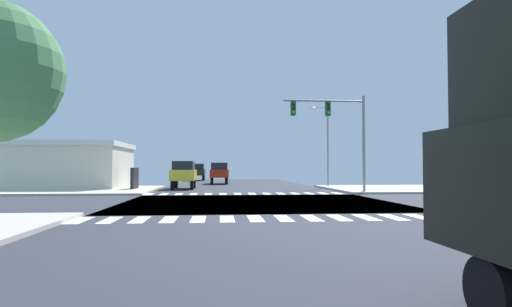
{
  "coord_description": "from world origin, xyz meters",
  "views": [
    {
      "loc": [
        -2.04,
        -22.49,
        1.79
      ],
      "look_at": [
        0.72,
        9.48,
        2.86
      ],
      "focal_mm": 30.28,
      "sensor_mm": 36.0,
      "label": 1
    }
  ],
  "objects_px": {
    "pickup_farside_1": "(219,172)",
    "suv_leading_1": "(184,172)",
    "street_lamp": "(325,138)",
    "traffic_signal_mast": "(334,121)",
    "bank_building": "(54,166)",
    "pickup_trailing_2": "(198,171)"
  },
  "relations": [
    {
      "from": "bank_building",
      "to": "pickup_trailing_2",
      "type": "xyz_separation_m",
      "value": [
        11.09,
        23.09,
        -0.68
      ]
    },
    {
      "from": "bank_building",
      "to": "suv_leading_1",
      "type": "distance_m",
      "value": 11.18
    },
    {
      "from": "street_lamp",
      "to": "bank_building",
      "type": "xyz_separation_m",
      "value": [
        -23.86,
        -0.94,
        -2.54
      ]
    },
    {
      "from": "traffic_signal_mast",
      "to": "pickup_farside_1",
      "type": "bearing_deg",
      "value": 113.3
    },
    {
      "from": "pickup_trailing_2",
      "to": "traffic_signal_mast",
      "type": "bearing_deg",
      "value": 109.03
    },
    {
      "from": "pickup_farside_1",
      "to": "traffic_signal_mast",
      "type": "bearing_deg",
      "value": 113.3
    },
    {
      "from": "traffic_signal_mast",
      "to": "street_lamp",
      "type": "height_order",
      "value": "street_lamp"
    },
    {
      "from": "traffic_signal_mast",
      "to": "pickup_farside_1",
      "type": "height_order",
      "value": "traffic_signal_mast"
    },
    {
      "from": "traffic_signal_mast",
      "to": "suv_leading_1",
      "type": "height_order",
      "value": "traffic_signal_mast"
    },
    {
      "from": "bank_building",
      "to": "suv_leading_1",
      "type": "xyz_separation_m",
      "value": [
        11.09,
        -1.24,
        -0.58
      ]
    },
    {
      "from": "street_lamp",
      "to": "suv_leading_1",
      "type": "bearing_deg",
      "value": -170.34
    },
    {
      "from": "pickup_farside_1",
      "to": "pickup_trailing_2",
      "type": "bearing_deg",
      "value": -77.28
    },
    {
      "from": "street_lamp",
      "to": "suv_leading_1",
      "type": "height_order",
      "value": "street_lamp"
    },
    {
      "from": "traffic_signal_mast",
      "to": "bank_building",
      "type": "bearing_deg",
      "value": 158.5
    },
    {
      "from": "traffic_signal_mast",
      "to": "pickup_trailing_2",
      "type": "bearing_deg",
      "value": 109.03
    },
    {
      "from": "suv_leading_1",
      "to": "pickup_trailing_2",
      "type": "xyz_separation_m",
      "value": [
        0.0,
        24.33,
        -0.1
      ]
    },
    {
      "from": "traffic_signal_mast",
      "to": "pickup_farside_1",
      "type": "distance_m",
      "value": 20.48
    },
    {
      "from": "traffic_signal_mast",
      "to": "bank_building",
      "type": "distance_m",
      "value": 23.91
    },
    {
      "from": "pickup_farside_1",
      "to": "suv_leading_1",
      "type": "bearing_deg",
      "value": 74.8
    },
    {
      "from": "street_lamp",
      "to": "pickup_trailing_2",
      "type": "height_order",
      "value": "street_lamp"
    },
    {
      "from": "bank_building",
      "to": "pickup_farside_1",
      "type": "relative_size",
      "value": 2.66
    },
    {
      "from": "pickup_farside_1",
      "to": "pickup_trailing_2",
      "type": "xyz_separation_m",
      "value": [
        -3.0,
        13.29,
        0.0
      ]
    }
  ]
}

